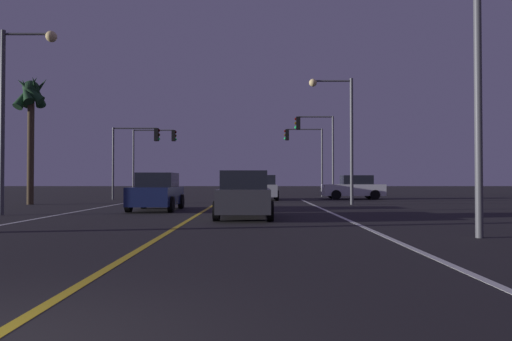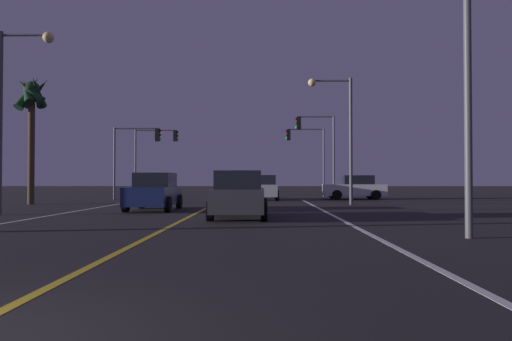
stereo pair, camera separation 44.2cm
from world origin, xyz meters
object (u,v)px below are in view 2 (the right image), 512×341
car_crossing_side (355,188)px  traffic_light_far_left (156,147)px  traffic_light_near_right (316,138)px  palm_tree_left_mid (32,101)px  street_lamp_right_near (442,16)px  traffic_light_near_left (138,146)px  street_lamp_left_mid (14,96)px  car_ahead_far (264,188)px  car_lead_same_lane (239,195)px  street_lamp_right_far (340,122)px  traffic_light_far_right (306,146)px  car_oncoming (154,192)px

car_crossing_side → traffic_light_far_left: bearing=-17.6°
traffic_light_near_right → palm_tree_left_mid: 18.14m
street_lamp_right_near → traffic_light_near_left: bearing=-59.1°
street_lamp_left_mid → car_ahead_far: bearing=55.1°
car_lead_same_lane → traffic_light_near_left: traffic_light_near_left is taller
palm_tree_left_mid → street_lamp_right_far: bearing=-1.0°
palm_tree_left_mid → traffic_light_near_left: bearing=57.0°
car_crossing_side → traffic_light_far_left: (-15.30, 4.86, 3.28)m
car_crossing_side → street_lamp_right_far: bearing=73.2°
street_lamp_left_mid → palm_tree_left_mid: palm_tree_left_mid is taller
car_ahead_far → street_lamp_right_near: bearing=-168.9°
car_ahead_far → traffic_light_far_right: traffic_light_far_right is taller
car_oncoming → palm_tree_left_mid: size_ratio=0.57×
traffic_light_near_left → traffic_light_far_left: traffic_light_far_left is taller
car_ahead_far → car_crossing_side: size_ratio=1.00×
traffic_light_far_right → traffic_light_near_left: bearing=24.1°
car_oncoming → traffic_light_far_right: traffic_light_far_right is taller
street_lamp_right_far → traffic_light_far_right: bearing=-86.4°
traffic_light_far_right → traffic_light_far_left: (-12.24, 0.00, -0.03)m
street_lamp_right_near → street_lamp_left_mid: size_ratio=1.15×
traffic_light_near_left → street_lamp_right_near: (13.10, -21.91, 1.52)m
traffic_light_far_right → traffic_light_far_left: 12.24m
traffic_light_far_left → street_lamp_right_far: 17.98m
car_lead_same_lane → car_crossing_side: size_ratio=1.00×
traffic_light_far_right → street_lamp_right_far: 12.42m
traffic_light_near_left → traffic_light_far_left: (0.07, 5.50, 0.32)m
car_lead_same_lane → traffic_light_far_left: size_ratio=0.78×
car_ahead_far → car_oncoming: size_ratio=1.00×
traffic_light_near_right → street_lamp_right_near: bearing=91.4°
car_lead_same_lane → traffic_light_near_right: size_ratio=0.73×
traffic_light_near_right → traffic_light_near_left: bearing=0.0°
traffic_light_far_right → street_lamp_right_far: street_lamp_right_far is taller
traffic_light_far_left → palm_tree_left_mid: bearing=-109.8°
car_oncoming → street_lamp_left_mid: size_ratio=0.59×
traffic_light_near_left → street_lamp_left_mid: bearing=-94.0°
traffic_light_far_left → street_lamp_left_mid: street_lamp_left_mid is taller
car_lead_same_lane → street_lamp_right_near: (5.13, -5.83, 4.48)m
street_lamp_right_near → street_lamp_right_far: size_ratio=1.18×
traffic_light_far_left → car_crossing_side: bearing=-17.6°
street_lamp_left_mid → car_oncoming: bearing=31.2°
street_lamp_right_near → street_lamp_left_mid: (-14.12, 7.22, -0.63)m
car_oncoming → street_lamp_right_near: bearing=42.1°
traffic_light_near_left → car_crossing_side: bearing=2.4°
traffic_light_far_left → street_lamp_left_mid: 20.23m
street_lamp_right_far → car_lead_same_lane: bearing=60.9°
car_lead_same_lane → traffic_light_far_left: traffic_light_far_left is taller
street_lamp_left_mid → street_lamp_right_far: size_ratio=1.03×
car_ahead_far → car_crossing_side: bearing=-80.0°
traffic_light_near_left → traffic_light_far_left: bearing=89.3°
car_ahead_far → traffic_light_near_left: traffic_light_near_left is taller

